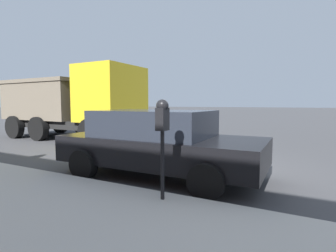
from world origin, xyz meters
name	(u,v)px	position (x,y,z in m)	size (l,w,h in m)	color
ground_plane	(202,170)	(0.00, 0.00, 0.00)	(220.00, 220.00, 0.00)	#424244
parking_meter	(162,123)	(-2.50, -0.28, 1.32)	(0.21, 0.19, 1.53)	black
car_black	(159,142)	(-0.93, 0.69, 0.77)	(2.17, 4.45, 1.47)	black
dump_truck	(73,103)	(2.76, 7.39, 1.65)	(2.88, 6.82, 3.16)	black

